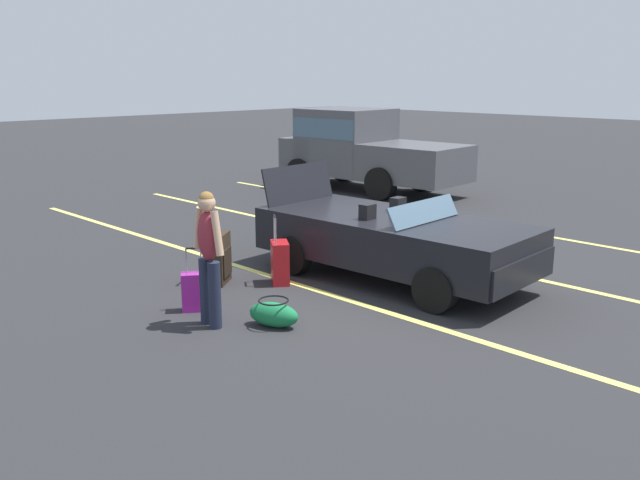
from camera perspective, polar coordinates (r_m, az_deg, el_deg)
The scene contains 11 objects.
ground_plane at distance 10.21m, azimuth 6.11°, elevation -3.25°, with size 80.00×80.00×0.00m, color #28282B.
lot_line_near at distance 9.34m, azimuth 1.43°, elevation -4.80°, with size 18.00×0.12×0.01m, color #EAE066.
lot_line_mid at distance 11.37m, azimuth 10.85°, elevation -1.65°, with size 18.00×0.12×0.01m, color #EAE066.
lot_line_far at distance 13.63m, azimuth 17.26°, elevation 0.53°, with size 18.00×0.12×0.01m, color #EAE066.
convertible_car at distance 9.94m, azimuth 7.12°, elevation -0.20°, with size 4.21×1.97×1.53m.
suitcase_large_black at distance 9.97m, azimuth -8.61°, elevation -1.52°, with size 0.51×0.55×1.12m.
suitcase_medium_bright at distance 9.86m, azimuth -3.40°, elevation -1.90°, with size 0.46×0.43×1.01m.
suitcase_small_carryon at distance 8.89m, azimuth -10.46°, elevation -4.27°, with size 0.36×0.39×0.83m.
duffel_bag at distance 8.24m, azimuth -3.91°, elevation -6.22°, with size 0.71×0.52×0.34m.
traveler_person at distance 8.13m, azimuth -9.35°, elevation -0.96°, with size 0.61×0.24×1.65m.
parked_pickup_truck_near at distance 17.95m, azimuth 3.39°, elevation 7.76°, with size 5.10×2.27×2.10m.
Camera 1 is at (6.09, -7.64, 2.97)m, focal length 38.06 mm.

